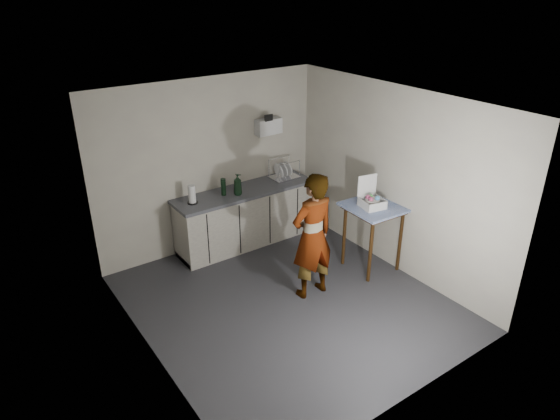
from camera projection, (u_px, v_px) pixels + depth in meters
ground at (288, 302)px, 6.50m from camera, size 4.00×4.00×0.00m
wall_back at (210, 165)px, 7.42m from camera, size 3.60×0.02×2.60m
wall_right at (394, 180)px, 6.87m from camera, size 0.02×4.00×2.60m
wall_left at (145, 257)px, 5.02m from camera, size 0.02×4.00×2.60m
ceiling at (290, 105)px, 5.39m from camera, size 3.60×4.00×0.01m
kitchen_counter at (245, 218)px, 7.78m from camera, size 2.24×0.62×0.91m
wall_shelf at (268, 127)px, 7.69m from camera, size 0.42×0.18×0.37m
side_table at (374, 214)px, 6.94m from camera, size 0.79×0.79×0.98m
standing_man at (312, 236)px, 6.34m from camera, size 0.63×0.41×1.71m
soap_bottle at (238, 184)px, 7.34m from camera, size 0.18×0.18×0.32m
soda_can at (236, 187)px, 7.53m from camera, size 0.06×0.06×0.12m
dark_bottle at (223, 187)px, 7.34m from camera, size 0.07×0.07×0.26m
paper_towel at (192, 195)px, 7.08m from camera, size 0.15×0.15×0.27m
dish_rack at (284, 174)px, 7.99m from camera, size 0.44×0.33×0.31m
bakery_box at (372, 200)px, 6.82m from camera, size 0.35×0.36×0.42m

